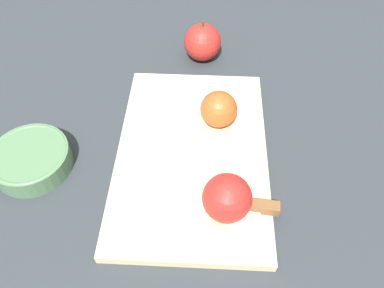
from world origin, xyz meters
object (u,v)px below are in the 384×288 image
object	(u,v)px
apple_half_left	(218,109)
apple_half_right	(227,198)
apple_whole	(202,42)
bowl	(31,158)
knife	(255,206)

from	to	relation	value
apple_half_left	apple_half_right	size ratio (longest dim) A/B	0.89
apple_whole	bowl	world-z (taller)	apple_whole
bowl	knife	bearing A→B (deg)	76.48
apple_half_right	bowl	world-z (taller)	apple_half_right
apple_whole	bowl	bearing A→B (deg)	-44.00
apple_half_left	knife	xyz separation A→B (m)	(0.19, 0.05, -0.03)
apple_half_right	bowl	bearing A→B (deg)	69.56
bowl	apple_half_right	bearing A→B (deg)	74.17
apple_half_right	bowl	size ratio (longest dim) A/B	0.56
apple_half_right	apple_whole	xyz separation A→B (m)	(-0.41, -0.04, -0.02)
apple_half_left	bowl	bearing A→B (deg)	17.49
apple_half_left	apple_whole	xyz separation A→B (m)	(-0.22, -0.03, -0.01)
apple_half_left	bowl	size ratio (longest dim) A/B	0.50
apple_half_left	apple_whole	distance (m)	0.22
knife	apple_whole	xyz separation A→B (m)	(-0.41, -0.08, 0.02)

